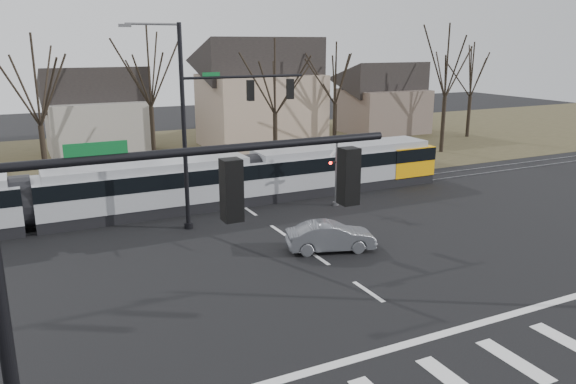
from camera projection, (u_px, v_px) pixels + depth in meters
name	position (u px, v px, depth m)	size (l,w,h in m)	color
ground	(400.00, 313.00, 19.83)	(140.00, 140.00, 0.00)	black
grass_verge	(168.00, 156.00, 47.57)	(140.00, 28.00, 0.01)	#38331E
crosswalk	(485.00, 371.00, 16.36)	(27.00, 2.60, 0.01)	silver
stop_line	(434.00, 336.00, 18.27)	(28.00, 0.35, 0.01)	silver
lane_dashes	(237.00, 202.00, 33.70)	(0.18, 30.00, 0.01)	silver
rail_pair	(238.00, 202.00, 33.52)	(90.00, 1.52, 0.06)	#59595E
tram	(147.00, 186.00, 31.04)	(38.41, 2.85, 2.91)	gray
sedan	(331.00, 237.00, 25.71)	(4.27, 2.55, 1.33)	#54565C
signal_pole_near_left	(114.00, 279.00, 8.72)	(9.28, 0.44, 10.20)	black
signal_pole_far	(214.00, 116.00, 28.17)	(9.28, 0.44, 10.20)	black
rail_crossing_signal	(336.00, 174.00, 32.57)	(1.08, 0.36, 4.00)	#59595B
tree_row	(212.00, 102.00, 41.94)	(59.20, 7.20, 10.00)	black
house_b	(96.00, 107.00, 47.89)	(8.64, 7.56, 7.65)	gray
house_c	(260.00, 89.00, 50.94)	(10.80, 8.64, 10.10)	gray
house_d	(383.00, 95.00, 59.40)	(8.64, 7.56, 7.65)	brown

